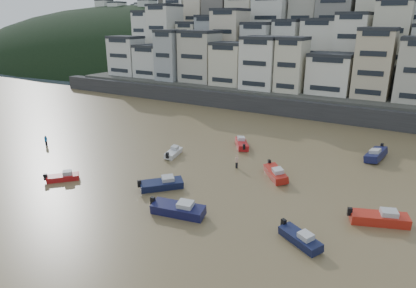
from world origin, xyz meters
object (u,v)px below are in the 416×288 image
Objects in this scene: boat_h at (242,143)px; boat_a at (178,208)px; person_blue at (46,141)px; boat_d at (380,216)px; boat_e at (276,172)px; boat_b at (300,237)px; boat_c at (162,183)px; boat_j at (63,176)px; boat_i at (376,153)px; person_pink at (237,162)px; boat_f at (173,152)px.

boat_a is at bearing 156.12° from boat_h.
person_blue is (-26.82, -15.39, 0.14)m from boat_h.
boat_d reaches higher than boat_e.
boat_d is at bearing 27.55° from boat_e.
boat_c is at bearing -158.40° from boat_b.
boat_j is at bearing 152.64° from boat_c.
boat_h is (-21.67, 13.96, -0.07)m from boat_d.
person_blue reaches higher than boat_i.
person_pink is (4.63, 10.43, 0.12)m from boat_c.
boat_b is 18.34m from person_pink.
boat_e is at bearing -4.29° from person_pink.
boat_i is (25.74, 13.89, 0.23)m from boat_f.
boat_f is 2.58× the size of person_blue.
boat_d is 1.06× the size of boat_e.
boat_d is at bearing 1.68° from person_blue.
person_pink is at bearing -42.22° from boat_i.
person_pink is (3.22, -8.20, 0.14)m from boat_h.
boat_f is 29.25m from boat_i.
boat_h is at bearing -67.44° from boat_i.
boat_j is 2.39× the size of person_pink.
boat_a is 1.13× the size of boat_h.
boat_d reaches higher than boat_c.
person_pink is at bearing 13.45° from person_blue.
boat_b reaches higher than boat_f.
boat_h is at bearing 88.99° from boat_a.
boat_i is (9.95, 13.78, 0.08)m from boat_e.
person_pink is (10.10, 0.54, 0.26)m from boat_f.
boat_a is 14.95m from boat_e.
boat_a is 3.50× the size of person_pink.
boat_d is 0.96× the size of boat_i.
boat_c is 0.98× the size of boat_e.
boat_b is 2.78× the size of person_pink.
boat_i is 50.09m from person_blue.
boat_e is at bearing 10.71° from person_blue.
boat_j is (-12.04, -4.35, -0.18)m from boat_c.
boat_d is at bearing -33.25° from boat_j.
boat_a is at bearing -46.66° from boat_j.
boat_a is 12.36m from boat_b.
boat_a is 1.11× the size of boat_c.
boat_c is at bearing 131.63° from boat_a.
person_blue is (-45.68, -20.53, 0.02)m from boat_i.
boat_f is (-10.68, 13.94, -0.22)m from boat_a.
boat_c is at bearing 142.28° from boat_h.
person_blue is at bearing 125.51° from boat_c.
boat_i is at bearing 104.39° from boat_e.
person_pink is (-5.69, 0.43, 0.11)m from boat_e.
boat_b is at bearing -7.82° from person_blue.
person_blue reaches higher than boat_b.
person_pink is at bearing 168.03° from boat_h.
boat_h is at bearing 12.01° from boat_j.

